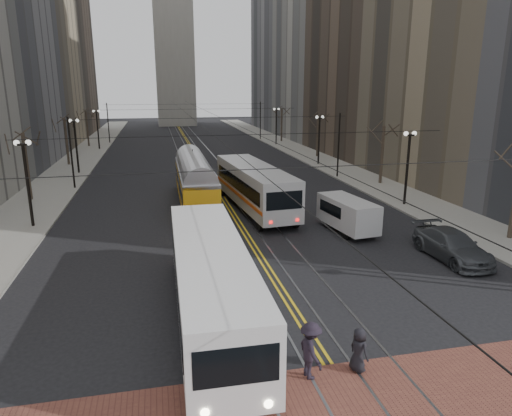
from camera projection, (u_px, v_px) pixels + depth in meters
name	position (u px, v px, depth m)	size (l,w,h in m)	color
ground	(318.00, 349.00, 16.46)	(260.00, 260.00, 0.00)	black
sidewalk_left	(77.00, 163.00, 55.83)	(5.00, 140.00, 0.15)	gray
sidewalk_right	(310.00, 156.00, 62.02)	(5.00, 140.00, 0.15)	gray
streetcar_rails	(199.00, 160.00, 58.94)	(4.80, 130.00, 0.02)	gray
centre_lines	(199.00, 160.00, 58.94)	(0.42, 130.00, 0.01)	gold
building_left_far	(42.00, 28.00, 87.24)	(16.00, 20.00, 40.00)	brown
building_right_mid	(386.00, 26.00, 60.76)	(16.00, 20.00, 34.00)	brown
building_right_far	(297.00, 34.00, 97.75)	(16.00, 20.00, 40.00)	slate
lamp_posts	(215.00, 157.00, 42.88)	(27.60, 57.20, 5.60)	black
street_trees	(207.00, 148.00, 49.02)	(31.68, 53.28, 5.60)	#382D23
trolley_wires	(207.00, 139.00, 48.37)	(25.96, 120.00, 6.60)	black
transit_bus	(211.00, 284.00, 18.04)	(2.68, 12.85, 3.21)	silver
streetcar	(195.00, 185.00, 36.17)	(2.48, 13.37, 3.15)	#F9AC16
rear_bus	(254.00, 188.00, 34.70)	(2.81, 12.93, 3.37)	#B8B8B8
cargo_van	(347.00, 216.00, 29.48)	(1.90, 4.94, 2.19)	silver
sedan_grey	(257.00, 178.00, 43.85)	(1.64, 4.07, 1.39)	#3B3D42
sedan_parked	(452.00, 245.00, 24.89)	(2.19, 5.38, 1.56)	#43474B
pedestrian_a	(359.00, 350.00, 15.02)	(0.75, 0.49, 1.53)	black
pedestrian_d	(311.00, 350.00, 14.62)	(1.25, 0.72, 1.94)	black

